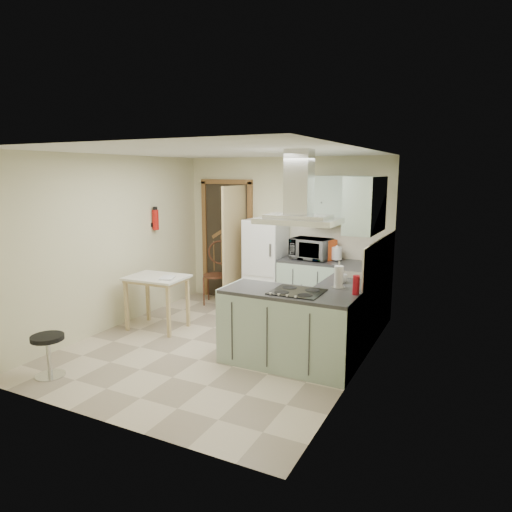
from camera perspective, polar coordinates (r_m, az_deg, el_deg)
The scene contains 28 objects.
floor at distance 6.16m, azimuth -4.33°, elevation -11.06°, with size 4.20×4.20×0.00m, color #C5B499.
ceiling at distance 5.74m, azimuth -4.68°, elevation 12.87°, with size 4.20×4.20×0.00m, color silver.
back_wall at distance 7.67m, azimuth 3.59°, elevation 2.90°, with size 3.60×3.60×0.00m, color beige.
left_wall at distance 6.91m, azimuth -17.42°, elevation 1.61°, with size 4.20×4.20×0.00m, color beige.
right_wall at distance 5.14m, azimuth 12.98°, elevation -1.08°, with size 4.20×4.20×0.00m, color beige.
doorway at distance 8.16m, azimuth -3.64°, elevation 1.94°, with size 1.10×0.12×2.10m, color brown.
fridge at distance 7.57m, azimuth 1.27°, elevation -1.03°, with size 0.60×0.60×1.50m, color white.
counter_back at distance 7.32m, azimuth 7.37°, elevation -3.92°, with size 1.08×0.60×0.90m, color #9EB2A0.
counter_right at distance 6.46m, azimuth 12.47°, elevation -6.01°, with size 0.60×1.95×0.90m, color #9EB2A0.
splashback at distance 7.36m, azimuth 10.45°, elevation 1.64°, with size 1.68×0.02×0.50m, color beige.
wall_cabinet_back at distance 7.13m, azimuth 10.19°, elevation 7.04°, with size 0.85×0.35×0.70m, color #9EB2A0.
wall_cabinet_right at distance 5.93m, azimuth 13.52°, elevation 6.25°, with size 0.35×0.90×0.70m, color #9EB2A0.
peninsula at distance 5.42m, azimuth 4.09°, elevation -9.03°, with size 1.55×0.65×0.90m, color #9EB2A0.
hob at distance 5.25m, azimuth 5.16°, elevation -4.48°, with size 0.58×0.50×0.01m, color black.
extractor_hood at distance 5.10m, azimuth 5.31°, elevation 4.40°, with size 0.90×0.55×0.10m, color silver.
sink at distance 6.19m, azimuth 12.24°, elevation -2.39°, with size 0.45×0.40×0.01m, color silver.
fire_extinguisher at distance 7.51m, azimuth -12.44°, elevation 4.43°, with size 0.10×0.10×0.32m, color #B2140F.
drop_leaf_table at distance 6.80m, azimuth -12.21°, elevation -5.71°, with size 0.83×0.62×0.78m, color tan.
bentwood_chair at distance 7.92m, azimuth -5.06°, elevation -2.45°, with size 0.44×0.44×0.98m, color #532D1B.
stool at distance 5.69m, azimuth -24.48°, elevation -11.26°, with size 0.36×0.36×0.48m, color black.
microwave at distance 7.22m, azimuth 6.88°, elevation 0.90°, with size 0.60×0.40×0.33m, color black.
kettle at distance 7.17m, azimuth 10.07°, elevation 0.36°, with size 0.16×0.16×0.24m, color white.
cereal_box at distance 7.19m, azimuth 9.33°, elevation 0.73°, with size 0.08×0.21×0.32m, color #DC4D19.
soap_bottle at distance 6.59m, azimuth 14.02°, elevation -0.92°, with size 0.08×0.08×0.18m, color silver.
paper_towel at distance 5.48m, azimuth 10.30°, elevation -2.54°, with size 0.11×0.11×0.27m, color silver.
cup at distance 5.78m, azimuth 10.72°, elevation -2.77°, with size 0.13×0.13×0.10m, color silver.
red_bottle at distance 5.23m, azimuth 12.41°, elevation -3.56°, with size 0.08×0.08×0.22m, color #A20D19.
book at distance 6.55m, azimuth -11.80°, elevation -2.28°, with size 0.18×0.25×0.11m, color #9C4134.
Camera 1 is at (2.95, -4.91, 2.25)m, focal length 32.00 mm.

